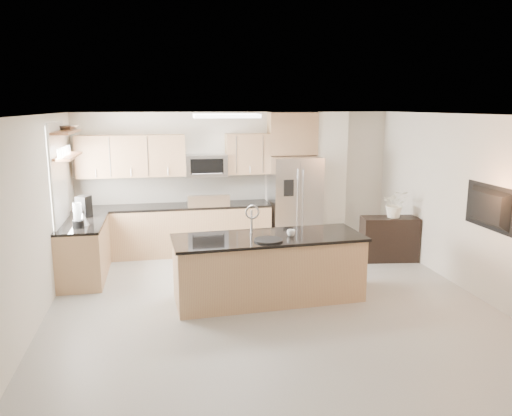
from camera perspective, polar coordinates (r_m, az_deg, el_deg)
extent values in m
plane|color=#A5A49D|center=(6.89, 2.04, -11.61)|extent=(6.50, 6.50, 0.00)
cube|color=white|center=(6.33, 2.21, 10.56)|extent=(6.00, 6.50, 0.02)
cube|color=beige|center=(9.63, -2.24, 3.16)|extent=(6.00, 0.02, 2.60)
cube|color=beige|center=(3.54, 14.29, -12.35)|extent=(6.00, 0.02, 2.60)
cube|color=beige|center=(6.52, -24.55, -2.01)|extent=(0.02, 6.50, 2.60)
cube|color=beige|center=(7.72, 24.36, 0.01)|extent=(0.02, 6.50, 2.60)
cube|color=tan|center=(9.37, -9.32, -2.58)|extent=(3.55, 0.65, 0.88)
cube|color=black|center=(9.27, -9.41, 0.17)|extent=(3.55, 0.66, 0.04)
cube|color=white|center=(9.53, -9.53, 2.19)|extent=(3.55, 0.02, 0.52)
cube|color=tan|center=(8.42, -19.03, -4.71)|extent=(0.65, 1.50, 0.88)
cube|color=black|center=(8.31, -19.24, -1.66)|extent=(0.66, 1.50, 0.04)
cube|color=black|center=(9.40, -5.51, -2.37)|extent=(0.76, 0.64, 0.90)
cube|color=black|center=(9.30, -5.57, 0.41)|extent=(0.76, 0.62, 0.03)
cube|color=#B0B0B2|center=(8.99, -5.40, 0.76)|extent=(0.76, 0.04, 0.22)
cube|color=tan|center=(9.31, -14.06, 5.79)|extent=(1.92, 0.33, 0.75)
cube|color=tan|center=(9.43, -0.96, 6.21)|extent=(0.82, 0.33, 0.75)
cube|color=#B0B0B2|center=(9.32, -5.73, 4.88)|extent=(0.76, 0.40, 0.40)
cube|color=black|center=(9.12, -5.62, 4.73)|extent=(0.60, 0.02, 0.28)
cube|color=#B0B0B2|center=(9.55, 4.42, 0.57)|extent=(0.92, 0.75, 1.78)
cube|color=gray|center=(9.19, 5.05, 0.13)|extent=(0.02, 0.01, 1.69)
cube|color=black|center=(9.06, 3.76, 2.29)|extent=(0.18, 0.03, 0.30)
cube|color=white|center=(9.92, 8.36, 3.30)|extent=(0.60, 0.30, 2.60)
cube|color=white|center=(8.23, -21.72, 3.36)|extent=(0.03, 1.05, 1.55)
cube|color=white|center=(8.23, -21.62, 3.36)|extent=(0.03, 1.15, 1.65)
cube|color=brown|center=(8.27, -20.83, 5.56)|extent=(0.30, 1.20, 0.04)
cube|color=brown|center=(8.25, -21.02, 8.11)|extent=(0.30, 1.20, 0.04)
cube|color=white|center=(7.83, -3.39, 10.46)|extent=(1.00, 0.50, 0.06)
cube|color=tan|center=(7.12, 1.43, -7.00)|extent=(2.66, 1.04, 0.88)
cube|color=black|center=(6.99, 1.44, -3.41)|extent=(2.72, 1.11, 0.04)
cube|color=black|center=(6.96, -0.18, -3.61)|extent=(0.55, 0.40, 0.01)
cylinder|color=#B0B0B2|center=(7.12, -0.51, -1.56)|extent=(0.03, 0.03, 0.34)
torus|color=#B0B0B2|center=(7.03, -0.42, -0.47)|extent=(0.21, 0.03, 0.21)
cube|color=black|center=(9.19, 14.96, -3.42)|extent=(1.03, 0.53, 0.79)
imported|color=white|center=(6.99, 4.03, -2.87)|extent=(0.14, 0.14, 0.09)
cylinder|color=black|center=(6.75, 1.42, -3.69)|extent=(0.52, 0.52, 0.02)
cylinder|color=black|center=(7.93, -19.65, -1.73)|extent=(0.16, 0.16, 0.11)
cylinder|color=silver|center=(7.89, -19.74, -0.38)|extent=(0.12, 0.12, 0.27)
cone|color=#B0B0B2|center=(8.07, -19.15, -1.17)|extent=(0.18, 0.18, 0.20)
cylinder|color=black|center=(8.05, -19.20, -0.42)|extent=(0.04, 0.04, 0.04)
cube|color=black|center=(8.68, -19.07, 0.19)|extent=(0.25, 0.28, 0.34)
cylinder|color=#B0B0B2|center=(8.63, -19.09, -0.42)|extent=(0.11, 0.11, 0.12)
imported|color=#B0B0B2|center=(8.53, -20.72, 8.66)|extent=(0.50, 0.50, 0.09)
imported|color=white|center=(9.03, 15.67, 1.23)|extent=(0.81, 0.75, 0.74)
imported|color=black|center=(7.50, 24.70, 0.05)|extent=(0.14, 1.08, 0.62)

